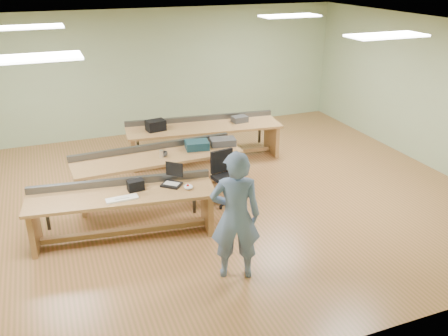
{
  "coord_description": "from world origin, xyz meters",
  "views": [
    {
      "loc": [
        -2.38,
        -7.37,
        3.98
      ],
      "look_at": [
        0.25,
        -0.6,
        0.81
      ],
      "focal_mm": 38.0,
      "sensor_mm": 36.0,
      "label": 1
    }
  ],
  "objects": [
    {
      "name": "camera_bag",
      "position": [
        -1.27,
        -0.78,
        0.83
      ],
      "size": [
        0.26,
        0.18,
        0.17
      ],
      "primitive_type": "cube",
      "rotation": [
        0.0,
        0.0,
        0.09
      ],
      "color": "black",
      "rests_on": "workbench_front"
    },
    {
      "name": "task_chair",
      "position": [
        0.4,
        -0.34,
        0.35
      ],
      "size": [
        0.6,
        0.6,
        0.96
      ],
      "rotation": [
        0.0,
        0.0,
        0.17
      ],
      "color": "black",
      "rests_on": "floor"
    },
    {
      "name": "storage_box_back",
      "position": [
        -0.31,
        1.88,
        0.86
      ],
      "size": [
        0.42,
        0.33,
        0.22
      ],
      "primitive_type": "cube",
      "rotation": [
        0.0,
        0.0,
        0.16
      ],
      "color": "black",
      "rests_on": "workbench_back"
    },
    {
      "name": "wall_front",
      "position": [
        0.0,
        -4.0,
        1.5
      ],
      "size": [
        10.0,
        0.04,
        3.0
      ],
      "primitive_type": "cube",
      "color": "#99B388",
      "rests_on": "floor"
    },
    {
      "name": "workbench_front",
      "position": [
        -1.5,
        -0.8,
        0.56
      ],
      "size": [
        2.9,
        1.12,
        0.86
      ],
      "rotation": [
        0.0,
        0.0,
        -0.13
      ],
      "color": "#B5834C",
      "rests_on": "floor"
    },
    {
      "name": "workbench_back",
      "position": [
        0.72,
        1.81,
        0.57
      ],
      "size": [
        3.37,
        1.23,
        0.86
      ],
      "rotation": [
        0.0,
        0.0,
        -0.11
      ],
      "color": "#B5834C",
      "rests_on": "floor"
    },
    {
      "name": "fluor_panels",
      "position": [
        0.0,
        0.0,
        2.97
      ],
      "size": [
        6.2,
        3.5,
        0.03
      ],
      "color": "white",
      "rests_on": "ceiling"
    },
    {
      "name": "trackball_mouse",
      "position": [
        -0.51,
        -1.02,
        0.78
      ],
      "size": [
        0.15,
        0.17,
        0.07
      ],
      "primitive_type": "ellipsoid",
      "rotation": [
        0.0,
        0.0,
        0.09
      ],
      "color": "white",
      "rests_on": "workbench_front"
    },
    {
      "name": "parts_bin_teal",
      "position": [
        0.16,
        0.55,
        0.82
      ],
      "size": [
        0.47,
        0.38,
        0.15
      ],
      "primitive_type": "cube",
      "rotation": [
        0.0,
        0.0,
        -0.14
      ],
      "color": "#13323E",
      "rests_on": "workbench_mid"
    },
    {
      "name": "wall_right",
      "position": [
        5.0,
        0.0,
        1.5
      ],
      "size": [
        0.04,
        8.0,
        3.0
      ],
      "primitive_type": "cube",
      "color": "#99B388",
      "rests_on": "floor"
    },
    {
      "name": "drinks_can",
      "position": [
        -0.57,
        0.38,
        0.82
      ],
      "size": [
        0.09,
        0.09,
        0.13
      ],
      "primitive_type": "cylinder",
      "rotation": [
        0.0,
        0.0,
        -0.19
      ],
      "color": "silver",
      "rests_on": "workbench_mid"
    },
    {
      "name": "laptop_screen",
      "position": [
        -0.64,
        -0.73,
        0.98
      ],
      "size": [
        0.23,
        0.2,
        0.23
      ],
      "primitive_type": "cube",
      "rotation": [
        0.0,
        0.0,
        -0.72
      ],
      "color": "black",
      "rests_on": "laptop_base"
    },
    {
      "name": "floor",
      "position": [
        0.0,
        0.0,
        0.0
      ],
      "size": [
        10.0,
        10.0,
        0.0
      ],
      "primitive_type": "plane",
      "color": "#9D613B",
      "rests_on": "ground"
    },
    {
      "name": "laptop_base",
      "position": [
        -0.72,
        -0.82,
        0.77
      ],
      "size": [
        0.38,
        0.37,
        0.03
      ],
      "primitive_type": "cube",
      "rotation": [
        0.0,
        0.0,
        -0.72
      ],
      "color": "black",
      "rests_on": "workbench_front"
    },
    {
      "name": "ceiling",
      "position": [
        0.0,
        0.0,
        3.0
      ],
      "size": [
        10.0,
        10.0,
        0.0
      ],
      "primitive_type": "plane",
      "color": "silver",
      "rests_on": "wall_back"
    },
    {
      "name": "workbench_mid",
      "position": [
        -0.62,
        0.5,
        0.56
      ],
      "size": [
        3.11,
        0.97,
        0.86
      ],
      "rotation": [
        0.0,
        0.0,
        0.05
      ],
      "color": "#B5834C",
      "rests_on": "floor"
    },
    {
      "name": "keyboard",
      "position": [
        -1.53,
        -1.02,
        0.76
      ],
      "size": [
        0.48,
        0.18,
        0.03
      ],
      "primitive_type": "cube",
      "rotation": [
        0.0,
        0.0,
        0.04
      ],
      "color": "silver",
      "rests_on": "workbench_front"
    },
    {
      "name": "wall_back",
      "position": [
        0.0,
        4.0,
        1.5
      ],
      "size": [
        10.0,
        0.04,
        3.0
      ],
      "primitive_type": "cube",
      "color": "#99B388",
      "rests_on": "floor"
    },
    {
      "name": "parts_bin_grey",
      "position": [
        0.68,
        0.57,
        0.81
      ],
      "size": [
        0.52,
        0.38,
        0.13
      ],
      "primitive_type": "cube",
      "rotation": [
        0.0,
        0.0,
        -0.17
      ],
      "color": "#363638",
      "rests_on": "workbench_mid"
    },
    {
      "name": "tray_back",
      "position": [
        1.54,
        1.76,
        0.81
      ],
      "size": [
        0.35,
        0.27,
        0.13
      ],
      "primitive_type": "cube",
      "rotation": [
        0.0,
        0.0,
        0.09
      ],
      "color": "#363638",
      "rests_on": "workbench_back"
    },
    {
      "name": "mug",
      "position": [
        -0.51,
        0.41,
        0.8
      ],
      "size": [
        0.15,
        0.15,
        0.09
      ],
      "primitive_type": "imported",
      "rotation": [
        0.0,
        0.0,
        0.37
      ],
      "color": "#363638",
      "rests_on": "workbench_mid"
    },
    {
      "name": "person",
      "position": [
        -0.27,
        -2.36,
        0.92
      ],
      "size": [
        0.77,
        0.63,
        1.83
      ],
      "primitive_type": "imported",
      "rotation": [
        0.0,
        0.0,
        2.81
      ],
      "color": "slate",
      "rests_on": "floor"
    }
  ]
}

